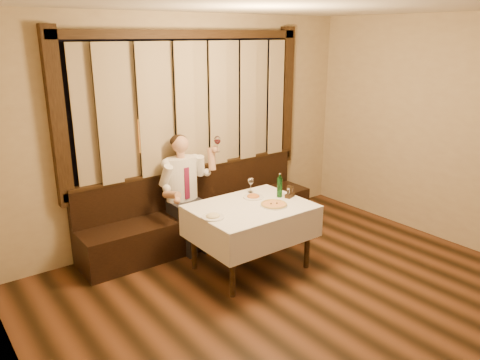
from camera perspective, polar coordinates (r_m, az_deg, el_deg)
room at (r=4.38m, az=7.30°, el=3.33°), size 5.01×6.01×2.81m
banquette at (r=6.07m, az=-4.68°, el=-4.36°), size 3.20×0.61×0.94m
dining_table at (r=5.16m, az=1.33°, el=-4.23°), size 1.27×0.97×0.76m
pizza at (r=5.13m, az=4.15°, el=-2.98°), size 0.30×0.30×0.03m
pasta_red at (r=5.36m, az=1.64°, el=-1.85°), size 0.23×0.23×0.08m
pasta_cream at (r=4.79m, az=-3.33°, el=-4.25°), size 0.24×0.24×0.08m
green_bottle at (r=5.37m, az=4.85°, el=-0.84°), size 0.06×0.06×0.28m
table_wine_glass at (r=5.51m, az=1.32°, el=-0.22°), size 0.07×0.07×0.18m
cruet_caddy at (r=5.40m, az=6.09°, el=-1.60°), size 0.14×0.10×0.14m
seated_man at (r=5.69m, az=-6.70°, el=-0.47°), size 0.77×0.58×1.41m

